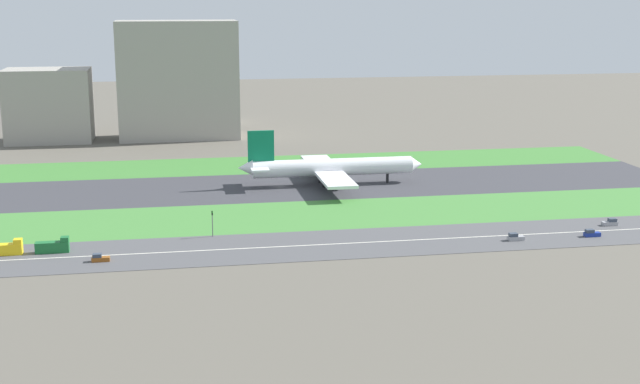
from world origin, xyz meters
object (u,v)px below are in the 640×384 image
truck_0 (53,246)px  car_3 (610,222)px  traffic_light (212,222)px  terminal_building (49,105)px  truck_1 (6,249)px  airliner (328,167)px  car_2 (515,237)px  fuel_tank_west (210,108)px  car_4 (591,233)px  car_1 (100,258)px  hangar_building (178,80)px

truck_0 → car_3: (153.99, 0.00, -0.75)m
truck_0 → traffic_light: size_ratio=1.17×
terminal_building → truck_1: bearing=-86.6°
truck_1 → traffic_light: traffic_light is taller
airliner → car_2: (36.67, -78.00, -5.31)m
truck_1 → car_2: bearing=-4.3°
fuel_tank_west → truck_1: bearing=-105.6°
airliner → car_4: bearing=-53.0°
car_1 → truck_1: bearing=-22.9°
car_4 → fuel_tank_west: fuel_tank_west is taller
car_2 → car_1: bearing=0.0°
fuel_tank_west → traffic_light: bearing=-92.8°
truck_0 → truck_1: size_ratio=1.00×
truck_1 → traffic_light: (52.55, 7.99, 2.62)m
truck_0 → fuel_tank_west: bearing=77.2°
car_4 → fuel_tank_west: (-91.37, 237.00, 6.85)m
car_4 → car_2: bearing=0.0°
car_1 → terminal_building: size_ratio=0.12×
car_2 → traffic_light: size_ratio=0.61×
car_4 → truck_1: size_ratio=0.52×
truck_0 → car_3: bearing=0.0°
truck_1 → traffic_light: size_ratio=1.17×
terminal_building → truck_0: bearing=-83.0°
car_4 → truck_1: 154.92m
truck_0 → terminal_building: 183.96m
car_4 → fuel_tank_west: size_ratio=0.20×
car_1 → terminal_building: bearing=-79.8°
car_1 → terminal_building: terminal_building is taller
truck_1 → fuel_tank_west: 235.72m
airliner → car_3: airliner is taller
car_2 → truck_0: (-121.01, 10.00, 0.75)m
truck_0 → traffic_light: 41.88m
airliner → truck_1: airliner is taller
car_2 → airliner: bearing=-64.8°
airliner → traffic_light: bearing=-125.8°
truck_0 → truck_1: bearing=180.0°
truck_0 → terminal_building: size_ratio=0.22×
terminal_building → hangar_building: (57.88, 0.00, 10.45)m
car_2 → hangar_building: (-85.47, 192.00, 25.89)m
truck_0 → terminal_building: bearing=97.0°
airliner → car_2: airliner is taller
car_1 → traffic_light: (28.82, 17.99, 3.37)m
car_1 → terminal_building: 195.70m
car_1 → fuel_tank_west: (39.49, 237.00, 6.85)m
car_2 → car_1: 108.80m
truck_0 → truck_1: same height
hangar_building → fuel_tank_west: (16.17, 45.00, -19.05)m
airliner → car_3: size_ratio=14.77×
traffic_light → fuel_tank_west: size_ratio=0.33×
car_4 → traffic_light: 103.68m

